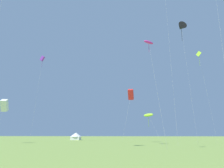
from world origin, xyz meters
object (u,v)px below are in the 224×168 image
object	(u,v)px
festival_tent_left	(76,136)
kite_lime_parafoil	(148,115)
kite_white_box	(4,105)
kite_black_delta	(181,27)
kite_red_box	(131,94)
kite_lime_diamond	(199,57)
kite_purple_box	(42,59)
kite_magenta_parafoil	(149,43)

from	to	relation	value
festival_tent_left	kite_lime_parafoil	bearing A→B (deg)	-51.10
kite_white_box	kite_black_delta	xyz separation A→B (m)	(42.46, 0.94, 18.60)
kite_lime_parafoil	kite_white_box	bearing A→B (deg)	178.72
kite_lime_parafoil	festival_tent_left	world-z (taller)	kite_lime_parafoil
kite_red_box	kite_lime_diamond	xyz separation A→B (m)	(17.55, -1.91, 8.98)
kite_purple_box	kite_black_delta	size ratio (longest dim) A/B	0.87
kite_white_box	kite_red_box	xyz separation A→B (m)	(29.91, 7.47, 3.44)
kite_lime_diamond	festival_tent_left	xyz separation A→B (m)	(-37.39, 23.01, -19.73)
kite_black_delta	festival_tent_left	distance (m)	49.85
kite_white_box	festival_tent_left	distance (m)	31.16
kite_lime_parafoil	festival_tent_left	bearing A→B (deg)	128.90
kite_white_box	kite_black_delta	world-z (taller)	kite_black_delta
kite_red_box	kite_black_delta	bearing A→B (deg)	-27.48
kite_black_delta	festival_tent_left	xyz separation A→B (m)	(-32.39, 27.63, -25.92)
kite_purple_box	kite_black_delta	distance (m)	39.85
kite_black_delta	kite_white_box	bearing A→B (deg)	-178.74
kite_black_delta	kite_lime_diamond	bearing A→B (deg)	42.76
kite_purple_box	kite_lime_diamond	bearing A→B (deg)	-6.18
kite_white_box	kite_red_box	bearing A→B (deg)	14.02
kite_lime_diamond	kite_red_box	bearing A→B (deg)	173.78
kite_lime_diamond	festival_tent_left	size ratio (longest dim) A/B	5.87
kite_white_box	kite_black_delta	distance (m)	46.37
kite_lime_parafoil	kite_black_delta	bearing A→B (deg)	10.95
kite_magenta_parafoil	festival_tent_left	size ratio (longest dim) A/B	4.19
kite_black_delta	kite_magenta_parafoil	world-z (taller)	kite_black_delta
kite_red_box	kite_lime_parafoil	distance (m)	10.91
kite_magenta_parafoil	kite_lime_diamond	size ratio (longest dim) A/B	0.71
kite_magenta_parafoil	festival_tent_left	distance (m)	52.99
kite_red_box	kite_magenta_parafoil	bearing A→B (deg)	-82.45
kite_purple_box	kite_lime_diamond	world-z (taller)	kite_purple_box
kite_red_box	festival_tent_left	xyz separation A→B (m)	(-19.84, 21.10, -10.75)
kite_purple_box	kite_black_delta	xyz separation A→B (m)	(38.59, -9.34, 3.46)
kite_lime_parafoil	kite_lime_diamond	size ratio (longest dim) A/B	0.29
kite_magenta_parafoil	festival_tent_left	world-z (taller)	kite_magenta_parafoil
kite_purple_box	kite_red_box	world-z (taller)	kite_purple_box
festival_tent_left	kite_red_box	bearing A→B (deg)	-46.77
kite_lime_parafoil	kite_magenta_parafoil	size ratio (longest dim) A/B	0.40
kite_red_box	kite_magenta_parafoil	world-z (taller)	kite_magenta_parafoil
kite_black_delta	kite_lime_parafoil	distance (m)	23.02
kite_red_box	kite_lime_diamond	bearing A→B (deg)	-6.22
kite_lime_diamond	kite_lime_parafoil	bearing A→B (deg)	-155.32
kite_black_delta	kite_red_box	world-z (taller)	kite_black_delta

